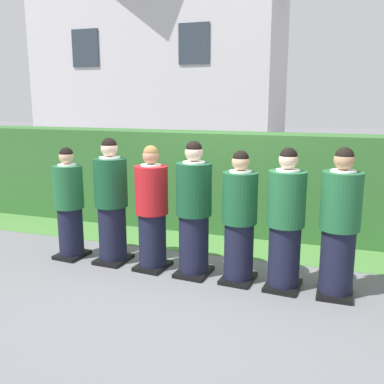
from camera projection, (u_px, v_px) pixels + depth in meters
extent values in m
plane|color=slate|center=(192.00, 274.00, 5.50)|extent=(60.00, 60.00, 0.00)
cylinder|color=black|center=(71.00, 232.00, 6.02)|extent=(0.34, 0.34, 0.70)
cube|color=black|center=(72.00, 255.00, 6.09)|extent=(0.39, 0.47, 0.05)
cylinder|color=#1E5B33|center=(68.00, 187.00, 5.89)|extent=(0.40, 0.40, 0.58)
cylinder|color=white|center=(67.00, 165.00, 5.83)|extent=(0.25, 0.25, 0.03)
cube|color=navy|center=(77.00, 176.00, 6.03)|extent=(0.04, 0.02, 0.25)
sphere|color=tan|center=(66.00, 157.00, 5.81)|extent=(0.20, 0.20, 0.20)
sphere|color=black|center=(66.00, 154.00, 5.80)|extent=(0.18, 0.18, 0.18)
cylinder|color=black|center=(113.00, 234.00, 5.85)|extent=(0.37, 0.37, 0.77)
cube|color=black|center=(114.00, 259.00, 5.92)|extent=(0.41, 0.50, 0.05)
cylinder|color=#144728|center=(111.00, 183.00, 5.70)|extent=(0.43, 0.43, 0.63)
cylinder|color=white|center=(110.00, 158.00, 5.63)|extent=(0.27, 0.27, 0.03)
cube|color=#236038|center=(119.00, 171.00, 5.86)|extent=(0.04, 0.01, 0.28)
sphere|color=beige|center=(109.00, 148.00, 5.61)|extent=(0.22, 0.22, 0.22)
sphere|color=black|center=(109.00, 145.00, 5.60)|extent=(0.20, 0.20, 0.20)
cube|color=white|center=(122.00, 186.00, 5.97)|extent=(0.15, 0.02, 0.20)
cylinder|color=black|center=(152.00, 241.00, 5.61)|extent=(0.35, 0.35, 0.73)
cube|color=black|center=(153.00, 266.00, 5.69)|extent=(0.41, 0.49, 0.05)
cylinder|color=#AD191E|center=(151.00, 190.00, 5.48)|extent=(0.41, 0.41, 0.61)
cylinder|color=white|center=(151.00, 166.00, 5.41)|extent=(0.26, 0.26, 0.03)
cube|color=#236038|center=(159.00, 178.00, 5.62)|extent=(0.04, 0.02, 0.27)
sphere|color=tan|center=(151.00, 156.00, 5.39)|extent=(0.21, 0.21, 0.21)
sphere|color=olive|center=(151.00, 153.00, 5.38)|extent=(0.19, 0.19, 0.19)
cylinder|color=black|center=(194.00, 245.00, 5.42)|extent=(0.37, 0.37, 0.77)
cube|color=black|center=(194.00, 272.00, 5.49)|extent=(0.42, 0.50, 0.05)
cylinder|color=#144728|center=(194.00, 189.00, 5.27)|extent=(0.43, 0.43, 0.63)
cylinder|color=white|center=(194.00, 163.00, 5.20)|extent=(0.27, 0.27, 0.03)
cube|color=#236038|center=(200.00, 176.00, 5.43)|extent=(0.04, 0.01, 0.28)
sphere|color=beige|center=(194.00, 152.00, 5.18)|extent=(0.22, 0.22, 0.22)
sphere|color=black|center=(194.00, 149.00, 5.17)|extent=(0.20, 0.20, 0.20)
cylinder|color=black|center=(239.00, 252.00, 5.22)|extent=(0.35, 0.35, 0.73)
cube|color=black|center=(238.00, 278.00, 5.29)|extent=(0.40, 0.48, 0.05)
cylinder|color=#19512D|center=(240.00, 198.00, 5.08)|extent=(0.41, 0.41, 0.60)
cylinder|color=white|center=(241.00, 172.00, 5.01)|extent=(0.25, 0.25, 0.03)
cube|color=#236038|center=(245.00, 185.00, 5.23)|extent=(0.04, 0.02, 0.26)
sphere|color=tan|center=(241.00, 162.00, 4.99)|extent=(0.21, 0.21, 0.21)
sphere|color=black|center=(241.00, 159.00, 4.98)|extent=(0.19, 0.19, 0.19)
cube|color=white|center=(246.00, 201.00, 5.33)|extent=(0.15, 0.02, 0.20)
cylinder|color=black|center=(284.00, 257.00, 5.02)|extent=(0.36, 0.36, 0.75)
cube|color=black|center=(283.00, 285.00, 5.09)|extent=(0.42, 0.50, 0.05)
cylinder|color=#1E5B33|center=(287.00, 199.00, 4.87)|extent=(0.42, 0.42, 0.62)
cylinder|color=white|center=(288.00, 171.00, 4.81)|extent=(0.26, 0.26, 0.03)
cube|color=#236038|center=(291.00, 185.00, 5.03)|extent=(0.04, 0.02, 0.27)
sphere|color=beige|center=(288.00, 160.00, 4.78)|extent=(0.21, 0.21, 0.21)
sphere|color=black|center=(289.00, 156.00, 4.77)|extent=(0.20, 0.20, 0.20)
cube|color=white|center=(291.00, 202.00, 5.14)|extent=(0.15, 0.02, 0.20)
cylinder|color=black|center=(337.00, 262.00, 4.83)|extent=(0.37, 0.37, 0.76)
cube|color=black|center=(335.00, 292.00, 4.91)|extent=(0.39, 0.48, 0.05)
cylinder|color=#1E5B33|center=(341.00, 201.00, 4.69)|extent=(0.43, 0.43, 0.63)
cylinder|color=white|center=(343.00, 171.00, 4.62)|extent=(0.27, 0.27, 0.03)
cube|color=gold|center=(342.00, 186.00, 4.85)|extent=(0.04, 0.01, 0.28)
sphere|color=tan|center=(344.00, 160.00, 4.59)|extent=(0.22, 0.22, 0.22)
sphere|color=black|center=(345.00, 156.00, 4.59)|extent=(0.20, 0.20, 0.20)
cube|color=white|center=(341.00, 204.00, 4.96)|extent=(0.15, 0.01, 0.20)
cube|color=#33662D|center=(231.00, 182.00, 7.16)|extent=(10.98, 0.70, 1.63)
cube|color=silver|center=(163.00, 74.00, 14.54)|extent=(7.71, 3.71, 5.90)
cube|color=#2D3842|center=(85.00, 48.00, 13.21)|extent=(0.90, 0.04, 1.10)
cube|color=#2D3842|center=(194.00, 43.00, 12.11)|extent=(0.90, 0.04, 1.10)
cube|color=#477A38|center=(217.00, 245.00, 6.58)|extent=(10.98, 0.90, 0.01)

